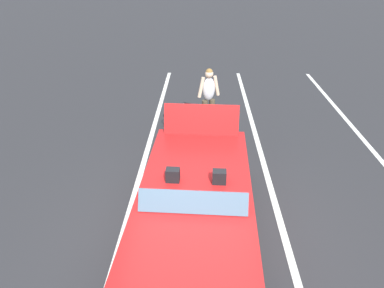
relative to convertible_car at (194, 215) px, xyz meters
The scene contains 9 objects.
ground_plane 0.62m from the convertible_car, behind, with size 80.00×80.00×0.00m, color #28282B.
lot_line_near 1.35m from the convertible_car, 99.40° to the right, with size 18.00×0.12×0.01m, color silver.
lot_line_mid 1.63m from the convertible_car, 97.51° to the left, with size 18.00×0.12×0.01m, color silver.
convertible_car is the anchor object (origin of this frame).
suitcase_large_black 3.30m from the convertible_car, behind, with size 0.56×0.49×0.93m.
suitcase_medium_bright 3.69m from the convertible_car, behind, with size 0.40×0.47×0.95m.
suitcase_small_carryon 2.89m from the convertible_car, behind, with size 0.38×0.38×0.89m.
duffel_bag 4.45m from the convertible_car, behind, with size 0.65×0.38×0.34m.
traveler_person 4.27m from the convertible_car, behind, with size 0.31×0.60×1.65m.
Camera 1 is at (4.42, 0.08, 4.16)m, focal length 32.76 mm.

